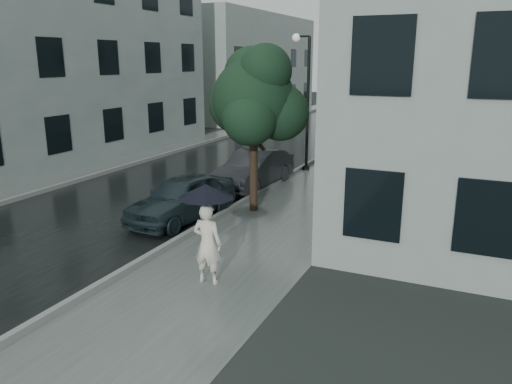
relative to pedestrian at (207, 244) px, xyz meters
The scene contains 15 objects.
ground 0.95m from the pedestrian, 141.81° to the left, with size 120.00×120.00×0.00m, color black.
sidewalk 12.27m from the pedestrian, 90.24° to the left, with size 3.50×60.00×0.01m, color slate.
kerb_near 12.41m from the pedestrian, 98.72° to the left, with size 0.15×60.00×0.15m, color slate.
asphalt_road 13.39m from the pedestrian, 113.72° to the left, with size 6.85×60.00×0.00m, color black.
kerb_far 15.14m from the pedestrian, 125.96° to the left, with size 0.15×60.00×0.15m, color slate.
sidewalk_far 15.70m from the pedestrian, 128.69° to the left, with size 1.70×60.00×0.01m, color #4C5451.
building_near 20.72m from the pedestrian, 75.32° to the left, with size 7.02×36.00×9.00m.
building_far_a 16.76m from the pedestrian, 149.66° to the left, with size 7.02×20.00×9.50m.
building_far_b 33.50m from the pedestrian, 114.96° to the left, with size 7.02×18.00×8.00m.
pedestrian is the anchor object (origin of this frame).
umbrella 1.13m from the pedestrian, 58.64° to the right, with size 1.29×1.29×1.25m.
street_tree 5.92m from the pedestrian, 103.85° to the left, with size 3.17×2.88×4.98m.
lamp_post 11.61m from the pedestrian, 99.12° to the left, with size 0.85×0.33×5.52m.
car_near 4.41m from the pedestrian, 129.28° to the left, with size 1.55×3.84×1.31m, color #1B292E.
car_far 8.21m from the pedestrian, 107.75° to the left, with size 1.41×4.04×1.33m, color #242629.
Camera 1 is at (5.18, -8.60, 4.55)m, focal length 35.00 mm.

